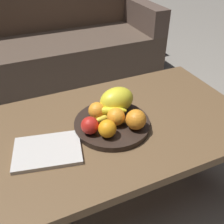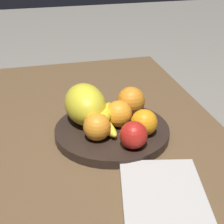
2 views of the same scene
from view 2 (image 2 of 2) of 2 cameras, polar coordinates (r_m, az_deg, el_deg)
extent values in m
cube|color=brown|center=(1.08, -1.49, -3.34)|extent=(1.14, 0.69, 0.04)
cylinder|color=brown|center=(1.71, 4.75, 0.29)|extent=(0.05, 0.05, 0.42)
cylinder|color=brown|center=(1.64, -16.14, -2.13)|extent=(0.05, 0.05, 0.42)
cylinder|color=black|center=(1.02, 0.00, -3.11)|extent=(0.32, 0.32, 0.03)
ellipsoid|color=yellow|center=(1.02, -4.23, 1.16)|extent=(0.17, 0.13, 0.11)
sphere|color=orange|center=(1.01, 1.06, -0.28)|extent=(0.08, 0.08, 0.08)
sphere|color=orange|center=(1.07, 2.99, 1.79)|extent=(0.08, 0.08, 0.08)
sphere|color=orange|center=(0.97, 5.07, -1.65)|extent=(0.07, 0.07, 0.07)
sphere|color=orange|center=(0.95, -2.38, -2.35)|extent=(0.07, 0.07, 0.07)
sphere|color=red|center=(0.91, 3.41, -3.64)|extent=(0.07, 0.07, 0.07)
ellipsoid|color=yellow|center=(1.01, -1.20, -1.64)|extent=(0.11, 0.14, 0.03)
ellipsoid|color=yellow|center=(1.00, -1.35, -1.84)|extent=(0.15, 0.07, 0.03)
ellipsoid|color=yellow|center=(0.99, -1.13, -0.54)|extent=(0.15, 0.09, 0.03)
cube|color=beige|center=(0.82, 8.12, -12.99)|extent=(0.28, 0.23, 0.02)
camera|label=1|loc=(1.13, 55.75, 25.09)|focal=41.17mm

